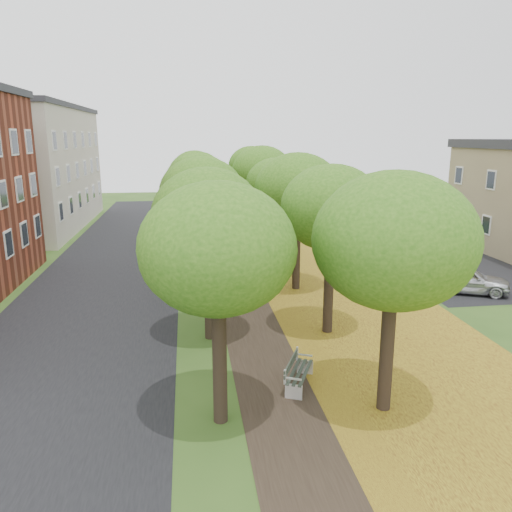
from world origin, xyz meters
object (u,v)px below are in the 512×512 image
object	(u,v)px
car_silver	(465,279)
car_grey	(419,247)
car_red	(427,260)
car_white	(392,241)
bench	(298,372)

from	to	relation	value
car_silver	car_grey	xyz separation A→B (m)	(0.97, 7.17, 0.03)
car_red	car_white	size ratio (longest dim) A/B	0.70
bench	car_silver	size ratio (longest dim) A/B	0.47
car_silver	bench	bearing A→B (deg)	152.37
bench	car_grey	bearing A→B (deg)	-11.80
car_silver	car_white	bearing A→B (deg)	23.86
bench	car_white	size ratio (longest dim) A/B	0.36
car_white	car_silver	bearing A→B (deg)	-157.93
bench	car_white	world-z (taller)	car_white
car_red	car_grey	world-z (taller)	car_grey
car_white	bench	bearing A→B (deg)	171.21
car_grey	car_white	size ratio (longest dim) A/B	0.94
car_red	bench	bearing A→B (deg)	144.62
bench	car_red	size ratio (longest dim) A/B	0.51
bench	car_grey	xyz separation A→B (m)	(11.58, 15.61, 0.28)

